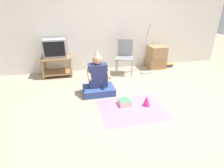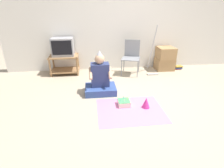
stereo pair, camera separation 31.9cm
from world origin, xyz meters
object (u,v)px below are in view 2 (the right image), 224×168
Objects in this scene: cardboard_box_stack at (165,58)px; book_pile at (178,67)px; folding_chair at (131,55)px; party_hat_blue at (146,103)px; dust_mop at (152,60)px; person_seated at (100,80)px; birthday_cake at (124,103)px; tv at (63,47)px.

cardboard_box_stack is 3.01× the size of book_pile.
party_hat_blue is at bearing -93.67° from folding_chair.
cardboard_box_stack is (1.00, 0.17, -0.18)m from folding_chair.
dust_mop is 1.71m from person_seated.
cardboard_box_stack is at bearing 9.85° from folding_chair.
birthday_cake is (-1.48, -1.80, -0.26)m from cardboard_box_stack.
person_seated is (0.86, -1.24, -0.43)m from tv.
person_seated is at bearing -130.03° from folding_chair.
tv is 2.57× the size of book_pile.
cardboard_box_stack reaches higher than party_hat_blue.
folding_chair is 4.15× the size of book_pile.
dust_mop reaches higher than folding_chair.
book_pile is 0.99× the size of birthday_cake.
tv reaches higher than party_hat_blue.
folding_chair is 1.49m from book_pile.
folding_chair is 1.37m from person_seated.
party_hat_blue is at bearing -18.32° from birthday_cake.
folding_chair reaches higher than book_pile.
tv reaches higher than book_pile.
book_pile is at bearing -1.14° from tv.
birthday_cake is (1.25, -1.83, -0.65)m from tv.
party_hat_blue is (-0.65, -1.66, -0.27)m from dust_mop.
dust_mop is at bearing -7.26° from tv.
book_pile is at bearing 42.85° from birthday_cake.
tv is 2.61m from party_hat_blue.
folding_chair is at bearing 86.33° from party_hat_blue.
dust_mop is at bearing -150.44° from cardboard_box_stack.
party_hat_blue is at bearing -50.28° from tv.
person_seated is (-2.29, -1.18, 0.22)m from book_pile.
dust_mop is 1.42× the size of person_seated.
folding_chair is 0.56m from dust_mop.
folding_chair reaches higher than cardboard_box_stack.
dust_mop is at bearing 56.27° from birthday_cake.
dust_mop reaches higher than birthday_cake.
tv is at bearing 172.74° from dust_mop.
tv is 0.85× the size of cardboard_box_stack.
person_seated is at bearing -146.03° from dust_mop.
party_hat_blue is (-1.53, -1.89, 0.05)m from book_pile.
folding_chair is 0.69× the size of dust_mop.
person_seated is (-1.87, -1.21, -0.04)m from cardboard_box_stack.
tv reaches higher than birthday_cake.
book_pile is (1.41, 0.14, -0.44)m from folding_chair.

